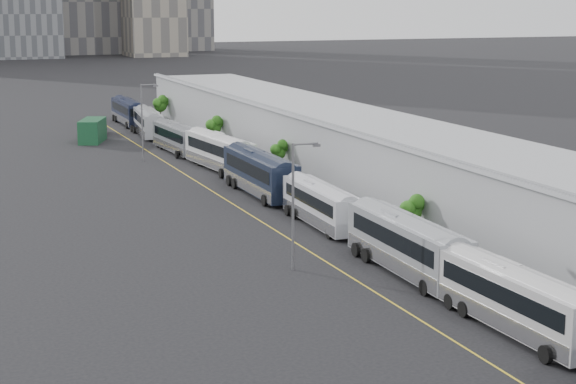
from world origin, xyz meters
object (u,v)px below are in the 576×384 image
bus_4 (321,208)px  shipping_container (92,131)px  street_lamp_far (144,117)px  bus_7 (177,140)px  bus_9 (129,114)px  bus_2 (515,305)px  bus_5 (260,177)px  bus_3 (407,249)px  street_lamp_near (296,197)px  bus_8 (148,125)px  suv (96,129)px  bus_6 (219,155)px

bus_4 → shipping_container: bus_4 is taller
bus_4 → street_lamp_far: size_ratio=1.36×
bus_7 → bus_9: 28.71m
street_lamp_far → shipping_container: bearing=99.2°
bus_2 → bus_5: 41.43m
bus_3 → street_lamp_near: street_lamp_near is taller
street_lamp_far → shipping_container: 18.06m
bus_5 → street_lamp_far: size_ratio=1.58×
bus_9 → street_lamp_near: (-6.14, -81.81, 3.48)m
bus_4 → bus_8: bearing=92.5°
bus_7 → shipping_container: (-7.96, 12.53, 0.00)m
bus_2 → shipping_container: (-8.72, 81.83, -0.08)m
bus_4 → shipping_container: bearing=101.0°
street_lamp_far → bus_2: bearing=-84.8°
bus_3 → bus_8: bus_3 is taller
bus_2 → suv: bearing=93.2°
bus_2 → bus_3: size_ratio=0.94×
bus_3 → bus_9: 85.41m
bus_7 → street_lamp_near: (-5.85, -53.11, 3.59)m
bus_4 → bus_7: bus_7 is taller
shipping_container → suv: shipping_container is taller
bus_5 → bus_6: size_ratio=1.03×
bus_8 → bus_9: 13.22m
bus_2 → bus_5: bus_5 is taller
bus_3 → bus_6: bearing=90.8°
bus_5 → bus_7: bearing=91.6°
suv → shipping_container: bearing=-90.3°
street_lamp_near → shipping_container: (-2.10, 65.64, -3.58)m
bus_4 → street_lamp_far: (-6.10, 36.81, 3.63)m
bus_3 → bus_5: bus_5 is taller
shipping_container → bus_4: bearing=-59.4°
bus_3 → bus_7: (-0.80, 56.70, -0.18)m
bus_2 → bus_9: bus_9 is taller
bus_9 → shipping_container: (-8.25, -16.18, -0.10)m
bus_3 → street_lamp_far: bearing=97.8°
bus_2 → bus_4: 27.55m
bus_7 → street_lamp_near: street_lamp_near is taller
bus_7 → bus_8: bus_8 is taller
bus_5 → suv: bus_5 is taller
bus_9 → shipping_container: bus_9 is taller
bus_2 → bus_9: (-0.48, 98.01, 0.03)m
suv → bus_5: bearing=-68.1°
bus_3 → bus_9: size_ratio=1.05×
bus_3 → bus_9: (-0.51, 85.40, -0.08)m
bus_3 → suv: bus_3 is taller
bus_5 → bus_6: 14.33m
bus_3 → bus_4: (0.16, 14.94, -0.19)m
bus_3 → bus_6: bus_3 is taller
bus_8 → street_lamp_far: bearing=-98.7°
bus_8 → bus_9: (0.17, 13.22, 0.06)m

